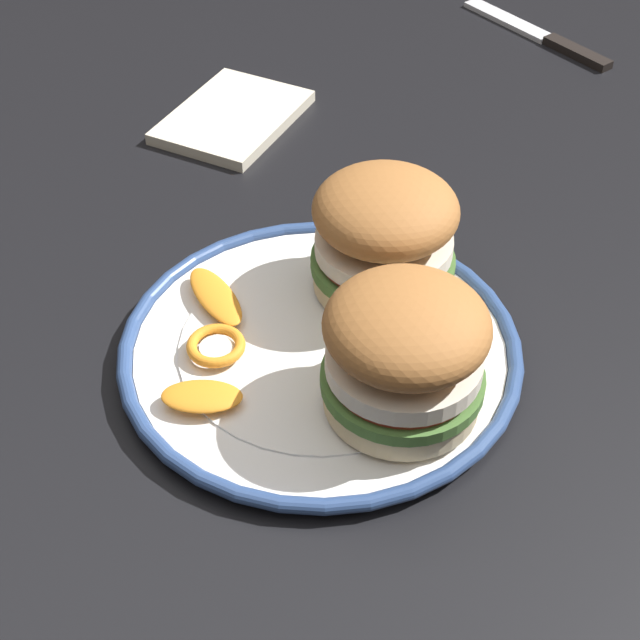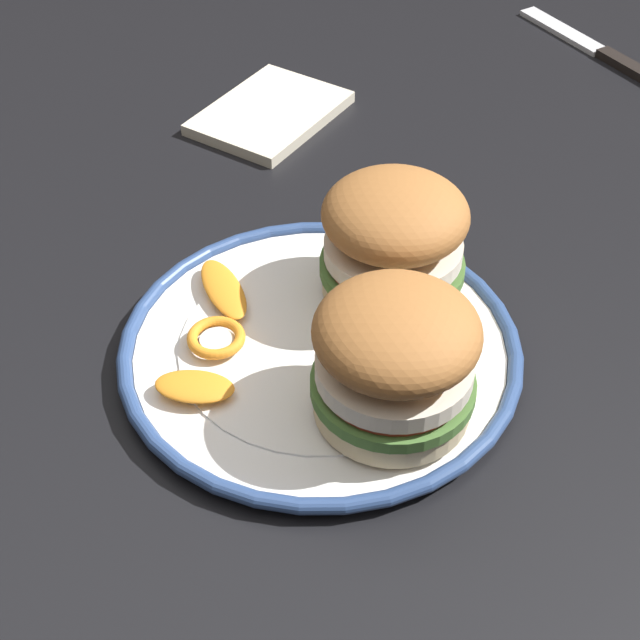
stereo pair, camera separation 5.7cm
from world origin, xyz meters
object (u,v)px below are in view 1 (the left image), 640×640
at_px(dining_table, 335,426).
at_px(sandwich_half_left, 384,234).
at_px(dinner_plate, 320,349).
at_px(table_knife, 545,38).
at_px(sandwich_half_right, 405,351).

xyz_separation_m(dining_table, sandwich_half_left, (0.06, -0.04, 0.16)).
bearing_deg(dining_table, dinner_plate, 111.85).
height_order(dining_table, dinner_plate, dinner_plate).
xyz_separation_m(dining_table, table_knife, (0.52, -0.27, 0.09)).
bearing_deg(sandwich_half_left, sandwich_half_right, -177.83).
bearing_deg(sandwich_half_left, dining_table, 147.75).
height_order(dinner_plate, sandwich_half_left, sandwich_half_left).
bearing_deg(dinner_plate, sandwich_half_left, -37.73).
xyz_separation_m(sandwich_half_left, sandwich_half_right, (-0.13, -0.00, 0.00)).
bearing_deg(table_knife, dining_table, 153.00).
distance_m(dining_table, dinner_plate, 0.10).
relative_size(dining_table, table_knife, 7.40).
distance_m(sandwich_half_left, table_knife, 0.52).
bearing_deg(table_knife, sandwich_half_left, 153.75).
bearing_deg(sandwich_half_left, dinner_plate, 142.27).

